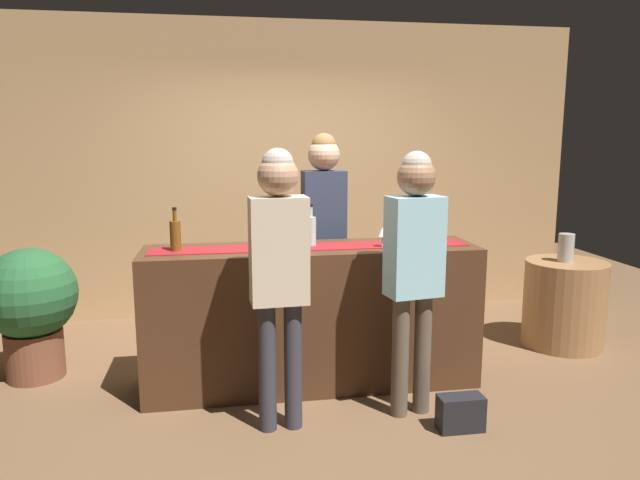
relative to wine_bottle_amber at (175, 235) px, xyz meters
The scene contains 16 objects.
ground_plane 1.47m from the wine_bottle_amber, ahead, with size 10.00×10.00×0.00m, color brown.
back_wall 2.14m from the wine_bottle_amber, 63.83° to the left, with size 6.00×0.12×2.90m, color tan.
bar_counter 1.12m from the wine_bottle_amber, ahead, with size 2.37×0.60×1.02m, color #472B19.
counter_runner_cloth 0.94m from the wine_bottle_amber, ahead, with size 2.25×0.28×0.01m, color maroon.
wine_bottle_amber is the anchor object (origin of this frame).
wine_bottle_clear 0.94m from the wine_bottle_amber, ahead, with size 0.07×0.07×0.30m.
wine_glass_near_customer 0.66m from the wine_bottle_amber, ahead, with size 0.07×0.07×0.14m.
wine_glass_mid_counter 1.43m from the wine_bottle_amber, ahead, with size 0.07×0.07×0.14m.
wine_glass_far_end 1.57m from the wine_bottle_amber, ahead, with size 0.07×0.07×0.14m.
bartender 1.27m from the wine_bottle_amber, 27.42° to the left, with size 0.35×0.25×1.82m.
customer_sipping 1.60m from the wine_bottle_amber, 21.11° to the right, with size 0.37×0.25×1.70m.
customer_browsing 0.91m from the wine_bottle_amber, 44.94° to the right, with size 0.35×0.24×1.73m.
round_side_table 3.32m from the wine_bottle_amber, ahead, with size 0.68×0.68×0.74m, color #996B42.
vase_on_side_table 3.22m from the wine_bottle_amber, ahead, with size 0.13×0.13×0.24m, color #A8A399.
potted_plant_tall 1.31m from the wine_bottle_amber, 157.62° to the left, with size 0.67×0.67×0.99m.
handbag 2.18m from the wine_bottle_amber, 26.09° to the right, with size 0.28×0.14×0.22m, color black.
Camera 1 is at (-0.62, -4.06, 1.79)m, focal length 33.18 mm.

